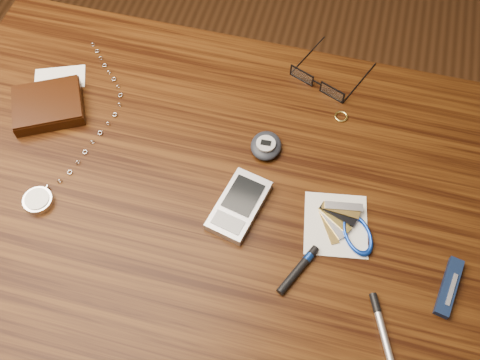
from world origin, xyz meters
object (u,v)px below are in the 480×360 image
Objects in this scene: desk at (201,213)px; pda_phone at (239,205)px; silver_pen at (383,331)px; pedometer at (266,146)px; pocket_watch at (43,193)px; eyeglasses at (319,82)px; wallet_and_card at (48,105)px; notepad_keys at (346,228)px; pocket_knife at (449,287)px.

pda_phone reaches higher than desk.
silver_pen is at bearing -26.85° from desk.
pedometer reaches higher than desk.
eyeglasses is at bearing 40.86° from pocket_watch.
wallet_and_card is at bearing -159.05° from eyeglasses.
wallet_and_card is 1.21× the size of eyeglasses.
eyeglasses is 0.18m from pedometer.
notepad_keys is 1.07× the size of silver_pen.
pedometer is 0.46× the size of notepad_keys.
wallet_and_card reaches higher than silver_pen.
pocket_knife is (0.66, 0.01, -0.00)m from pocket_watch.
pda_phone is 0.29m from silver_pen.
desk is at bearing -15.64° from wallet_and_card.
wallet_and_card is 0.50m from eyeglasses.
notepad_keys is 0.17m from pocket_knife.
pocket_watch is (-0.24, -0.08, 0.11)m from desk.
pocket_knife is at bearing -10.30° from desk.
eyeglasses is at bearing 127.53° from pocket_knife.
pda_phone is at bearing -97.32° from pedometer.
eyeglasses is 0.30m from pda_phone.
eyeglasses reaches higher than pocket_watch.
pedometer is at bearing 2.06° from wallet_and_card.
notepad_keys is (0.25, -0.02, 0.11)m from desk.
desk is 0.44m from pocket_knife.
pocket_watch and pocket_knife have the same top height.
pocket_knife is at bearing -19.82° from notepad_keys.
pocket_watch is at bearing -139.14° from eyeglasses.
notepad_keys and pocket_knife have the same top height.
pocket_watch and notepad_keys have the same top height.
silver_pen is (0.25, -0.14, -0.00)m from pda_phone.
wallet_and_card is 1.94× the size of pocket_knife.
desk is 0.39m from silver_pen.
pocket_knife is at bearing -28.57° from pedometer.
silver_pen is (0.64, -0.25, -0.01)m from wallet_and_card.
pedometer is at bearing 46.47° from desk.
desk is at bearing 18.72° from pocket_watch.
pda_phone is 0.18m from notepad_keys.
silver_pen is at bearing -133.99° from pocket_knife.
pocket_watch is (0.07, -0.17, -0.01)m from wallet_and_card.
pocket_watch is 0.66m from pocket_knife.
pda_phone is (-0.08, -0.29, -0.00)m from eyeglasses.
pocket_knife is (0.32, -0.18, -0.00)m from pedometer.
silver_pen is at bearing -68.16° from eyeglasses.
eyeglasses is 1.15× the size of notepad_keys.
pocket_watch is at bearing -172.57° from notepad_keys.
pocket_watch is at bearing -161.28° from desk.
pocket_watch reaches higher than desk.
pocket_watch is 0.33m from pda_phone.
notepad_keys is at bearing -36.28° from pedometer.
pda_phone is at bearing -15.76° from wallet_and_card.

